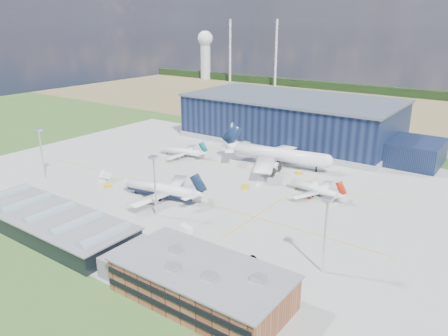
% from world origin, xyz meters
% --- Properties ---
extents(ground, '(600.00, 600.00, 0.00)m').
position_xyz_m(ground, '(0.00, 0.00, 0.00)').
color(ground, '#2D491B').
rests_on(ground, ground).
extents(apron, '(220.00, 160.00, 0.08)m').
position_xyz_m(apron, '(0.00, 10.00, 0.03)').
color(apron, '#A0A09B').
rests_on(apron, ground).
extents(farmland, '(600.00, 220.00, 0.01)m').
position_xyz_m(farmland, '(0.00, 220.00, 0.00)').
color(farmland, brown).
rests_on(farmland, ground).
extents(treeline, '(600.00, 8.00, 8.00)m').
position_xyz_m(treeline, '(0.00, 300.00, 4.00)').
color(treeline, black).
rests_on(treeline, ground).
extents(horizon_dressing, '(440.20, 18.00, 70.00)m').
position_xyz_m(horizon_dressing, '(-191.30, 294.39, 34.20)').
color(horizon_dressing, silver).
rests_on(horizon_dressing, ground).
extents(hangar, '(145.00, 62.00, 26.10)m').
position_xyz_m(hangar, '(2.81, 94.80, 11.62)').
color(hangar, black).
rests_on(hangar, ground).
extents(ops_building, '(46.00, 23.00, 10.90)m').
position_xyz_m(ops_building, '(55.01, -60.00, 4.79)').
color(ops_building, brown).
rests_on(ops_building, ground).
extents(glass_concourse, '(78.00, 23.00, 8.60)m').
position_xyz_m(glass_concourse, '(-6.45, -60.00, 3.69)').
color(glass_concourse, black).
rests_on(glass_concourse, ground).
extents(light_mast_west, '(2.60, 2.60, 23.00)m').
position_xyz_m(light_mast_west, '(-60.00, -30.00, 15.43)').
color(light_mast_west, silver).
rests_on(light_mast_west, ground).
extents(light_mast_center, '(2.60, 2.60, 23.00)m').
position_xyz_m(light_mast_center, '(10.00, -30.00, 15.43)').
color(light_mast_center, silver).
rests_on(light_mast_center, ground).
extents(light_mast_east, '(2.60, 2.60, 23.00)m').
position_xyz_m(light_mast_east, '(75.00, -30.00, 15.43)').
color(light_mast_east, silver).
rests_on(light_mast_east, ground).
extents(airliner_navy, '(45.94, 45.26, 12.86)m').
position_xyz_m(airliner_navy, '(-0.29, -16.78, 6.43)').
color(airliner_navy, white).
rests_on(airliner_navy, ground).
extents(airliner_red, '(32.23, 31.73, 9.15)m').
position_xyz_m(airliner_red, '(48.51, 22.00, 4.58)').
color(airliner_red, white).
rests_on(airliner_red, ground).
extents(airliner_widebody, '(67.28, 66.23, 19.13)m').
position_xyz_m(airliner_widebody, '(19.10, 46.55, 9.57)').
color(airliner_widebody, white).
rests_on(airliner_widebody, ground).
extents(airliner_regional, '(34.16, 33.69, 9.37)m').
position_xyz_m(airliner_regional, '(-30.74, 31.26, 4.68)').
color(airliner_regional, white).
rests_on(airliner_regional, ground).
extents(gse_tug_a, '(4.17, 4.74, 1.68)m').
position_xyz_m(gse_tug_a, '(21.73, 11.83, 0.84)').
color(gse_tug_a, gold).
rests_on(gse_tug_a, ground).
extents(gse_tug_b, '(2.63, 3.52, 1.39)m').
position_xyz_m(gse_tug_b, '(-27.35, -21.13, 0.70)').
color(gse_tug_b, gold).
rests_on(gse_tug_b, ground).
extents(gse_cart_a, '(1.79, 2.67, 1.15)m').
position_xyz_m(gse_cart_a, '(25.10, 16.61, 0.57)').
color(gse_cart_a, white).
rests_on(gse_cart_a, ground).
extents(gse_van_b, '(4.08, 5.24, 2.18)m').
position_xyz_m(gse_van_b, '(46.00, 29.44, 1.09)').
color(gse_van_b, white).
rests_on(gse_van_b, ground).
extents(gse_tug_c, '(2.74, 3.79, 1.51)m').
position_xyz_m(gse_tug_c, '(31.79, 42.23, 0.76)').
color(gse_tug_c, gold).
rests_on(gse_tug_c, ground).
extents(gse_van_c, '(5.22, 3.34, 2.32)m').
position_xyz_m(gse_van_c, '(27.40, -33.77, 1.16)').
color(gse_van_c, white).
rests_on(gse_van_c, ground).
extents(airstair, '(2.30, 5.33, 3.36)m').
position_xyz_m(airstair, '(-34.47, -16.05, 1.68)').
color(airstair, white).
rests_on(airstair, ground).
extents(car_a, '(3.86, 2.75, 1.22)m').
position_xyz_m(car_a, '(68.88, -48.00, 0.61)').
color(car_a, '#99999E').
rests_on(car_a, ground).
extents(car_b, '(3.64, 2.39, 1.13)m').
position_xyz_m(car_b, '(55.79, -35.93, 0.57)').
color(car_b, '#99999E').
rests_on(car_b, ground).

